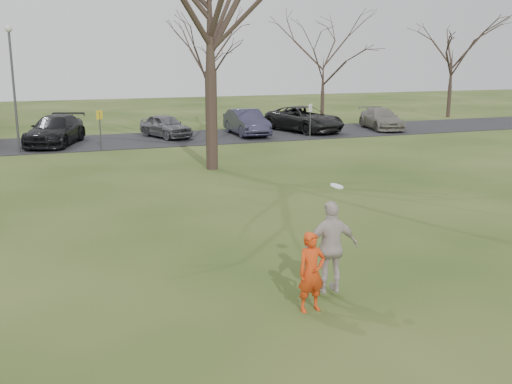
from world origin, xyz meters
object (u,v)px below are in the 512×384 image
at_px(car_6, 304,119).
at_px(catching_play, 331,247).
at_px(car_4, 166,126).
at_px(big_tree, 209,2).
at_px(car_3, 55,130).
at_px(car_5, 247,122).
at_px(lamp_post, 13,74).
at_px(car_7, 381,119).
at_px(player_defender, 311,272).

bearing_deg(car_6, catching_play, -129.57).
xyz_separation_m(car_4, big_tree, (-0.15, -10.57, 6.28)).
relative_size(car_3, big_tree, 0.39).
height_order(catching_play, big_tree, big_tree).
distance_m(car_5, car_6, 4.11).
bearing_deg(car_4, car_6, -21.05).
distance_m(car_3, lamp_post, 4.27).
bearing_deg(car_5, catching_play, -104.77).
height_order(car_7, big_tree, big_tree).
xyz_separation_m(car_5, car_7, (9.40, -0.30, -0.10)).
xyz_separation_m(player_defender, car_7, (16.77, 24.56, -0.07)).
distance_m(car_6, big_tree, 15.13).
bearing_deg(car_3, player_defender, -61.25).
relative_size(car_5, big_tree, 0.34).
bearing_deg(big_tree, player_defender, -98.78).
bearing_deg(big_tree, car_4, 89.20).
distance_m(car_6, catching_play, 27.07).
relative_size(car_4, big_tree, 0.29).
distance_m(player_defender, car_6, 27.74).
height_order(player_defender, car_3, car_3).
height_order(car_3, big_tree, big_tree).
distance_m(car_5, catching_play, 25.34).
height_order(player_defender, car_6, car_6).
xyz_separation_m(player_defender, car_3, (-3.84, 24.64, 0.04)).
bearing_deg(car_5, car_6, 6.00).
bearing_deg(player_defender, car_3, 94.51).
relative_size(car_4, car_6, 0.70).
xyz_separation_m(car_4, catching_play, (-1.81, -25.05, 0.36)).
relative_size(catching_play, lamp_post, 0.35).
bearing_deg(car_5, car_3, -178.21).
height_order(car_4, catching_play, catching_play).
xyz_separation_m(car_3, car_5, (11.22, 0.23, -0.01)).
height_order(car_4, lamp_post, lamp_post).
bearing_deg(car_6, car_4, 162.53).
xyz_separation_m(catching_play, lamp_post, (-6.34, 21.98, 2.88)).
xyz_separation_m(car_5, car_6, (4.09, 0.38, 0.01)).
relative_size(car_3, lamp_post, 0.87).
distance_m(car_5, car_7, 9.40).
bearing_deg(lamp_post, car_6, 9.38).
distance_m(car_7, lamp_post, 22.81).
xyz_separation_m(player_defender, car_4, (2.45, 25.49, -0.07)).
height_order(car_6, car_7, car_6).
bearing_deg(lamp_post, car_5, 10.62).
bearing_deg(car_3, big_tree, -37.82).
height_order(car_5, catching_play, catching_play).
bearing_deg(player_defender, car_7, 51.31).
bearing_deg(catching_play, car_5, 74.59).
bearing_deg(catching_play, car_4, 85.88).
bearing_deg(lamp_post, player_defender, -75.74).
relative_size(player_defender, car_3, 0.29).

